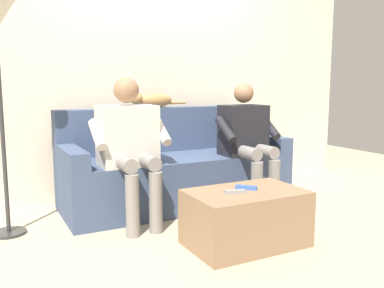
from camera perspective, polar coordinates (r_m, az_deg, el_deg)
name	(u,v)px	position (r m, az deg, el deg)	size (l,w,h in m)	color
ground_plane	(215,227)	(3.27, 3.22, -11.26)	(8.00, 8.00, 0.00)	tan
back_wall	(152,68)	(4.21, -5.50, 10.35)	(4.76, 0.06, 2.49)	beige
couch	(175,170)	(3.81, -2.39, -3.58)	(2.02, 0.77, 0.87)	#3D4C6B
coffee_table	(246,218)	(2.89, 7.36, -10.02)	(0.78, 0.50, 0.38)	#8C6B4C
person_left_seated	(247,136)	(3.71, 7.56, 1.06)	(0.54, 0.53, 1.10)	black
person_right_seated	(130,140)	(3.24, -8.54, 0.48)	(0.59, 0.55, 1.14)	beige
cat_on_backrest	(151,100)	(3.92, -5.59, 6.08)	(0.56, 0.13, 0.16)	#B7844C
remote_gray	(235,192)	(2.75, 5.87, -6.53)	(0.13, 0.04, 0.02)	gray
remote_blue	(246,187)	(2.87, 7.45, -5.93)	(0.15, 0.04, 0.03)	#3860B7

